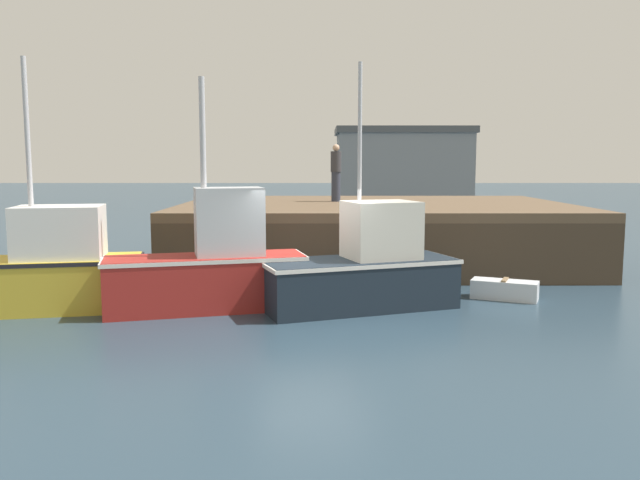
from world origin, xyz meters
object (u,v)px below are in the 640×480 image
object	(u,v)px
rowboat	(508,290)
dockworker	(339,173)
fishing_boat_near_left	(39,269)
fishing_boat_near_right	(214,267)
fishing_boat_mid	(367,270)

from	to	relation	value
rowboat	dockworker	size ratio (longest dim) A/B	0.85
fishing_boat_near_left	fishing_boat_near_right	bearing A→B (deg)	1.92
fishing_boat_near_left	fishing_boat_near_right	size ratio (longest dim) A/B	1.08
fishing_boat_near_left	fishing_boat_near_right	world-z (taller)	fishing_boat_near_left
fishing_boat_near_right	rowboat	xyz separation A→B (m)	(6.40, 1.02, -0.68)
fishing_boat_mid	fishing_boat_near_right	bearing A→B (deg)	-176.79
fishing_boat_mid	dockworker	size ratio (longest dim) A/B	2.80
fishing_boat_near_right	rowboat	distance (m)	6.52
fishing_boat_mid	dockworker	distance (m)	7.47
fishing_boat_near_left	rowboat	world-z (taller)	fishing_boat_near_left
fishing_boat_near_right	dockworker	xyz separation A→B (m)	(2.77, 7.39, 1.83)
fishing_boat_near_right	dockworker	distance (m)	8.10
dockworker	rowboat	bearing A→B (deg)	-60.33
fishing_boat_near_right	fishing_boat_mid	bearing A→B (deg)	3.21
fishing_boat_near_left	fishing_boat_mid	size ratio (longest dim) A/B	1.01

